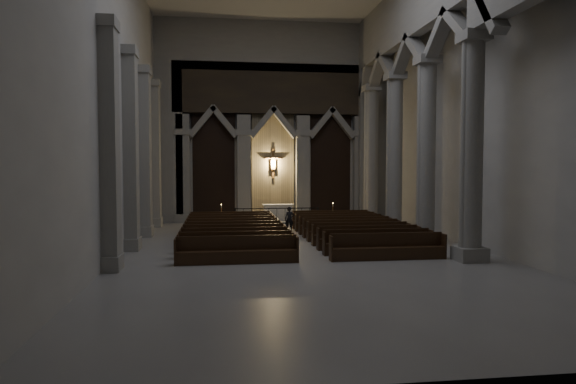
% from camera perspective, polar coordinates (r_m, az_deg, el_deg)
% --- Properties ---
extents(room, '(24.00, 24.10, 12.00)m').
position_cam_1_polar(room, '(20.23, 1.95, 15.00)').
color(room, gray).
rests_on(room, ground).
extents(sanctuary_wall, '(14.00, 0.77, 12.00)m').
position_cam_1_polar(sanctuary_wall, '(31.38, -1.64, 8.89)').
color(sanctuary_wall, gray).
rests_on(sanctuary_wall, ground).
extents(right_arcade, '(1.00, 24.00, 12.00)m').
position_cam_1_polar(right_arcade, '(23.05, 15.39, 13.98)').
color(right_arcade, gray).
rests_on(right_arcade, ground).
extents(left_pilasters, '(0.60, 13.00, 8.03)m').
position_cam_1_polar(left_pilasters, '(23.26, -16.25, 4.15)').
color(left_pilasters, gray).
rests_on(left_pilasters, ground).
extents(sanctuary_step, '(8.50, 2.60, 0.15)m').
position_cam_1_polar(sanctuary_step, '(30.47, -1.43, -3.26)').
color(sanctuary_step, gray).
rests_on(sanctuary_step, ground).
extents(altar, '(1.82, 0.73, 0.93)m').
position_cam_1_polar(altar, '(30.45, -1.14, -2.24)').
color(altar, silver).
rests_on(altar, sanctuary_step).
extents(altar_rail, '(4.89, 0.09, 0.96)m').
position_cam_1_polar(altar_rail, '(29.55, -1.25, -2.36)').
color(altar_rail, black).
rests_on(altar_rail, ground).
extents(candle_stand_left, '(0.21, 0.21, 1.22)m').
position_cam_1_polar(candle_stand_left, '(29.00, -7.41, -3.09)').
color(candle_stand_left, '#B57737').
rests_on(candle_stand_left, ground).
extents(candle_stand_right, '(0.21, 0.21, 1.24)m').
position_cam_1_polar(candle_stand_right, '(29.59, 5.00, -2.94)').
color(candle_stand_right, '#B57737').
rests_on(candle_stand_right, ground).
extents(pews, '(9.65, 9.88, 0.95)m').
position_cam_1_polar(pews, '(22.82, 0.71, -4.77)').
color(pews, black).
rests_on(pews, ground).
extents(worshipper, '(0.52, 0.40, 1.27)m').
position_cam_1_polar(worshipper, '(26.20, 0.16, -3.04)').
color(worshipper, black).
rests_on(worshipper, ground).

